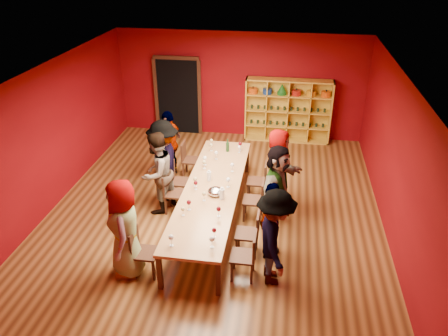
{
  "coord_description": "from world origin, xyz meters",
  "views": [
    {
      "loc": [
        1.41,
        -7.49,
        5.22
      ],
      "look_at": [
        0.23,
        0.12,
        1.15
      ],
      "focal_mm": 35.0,
      "sensor_mm": 36.0,
      "label": 1
    }
  ],
  "objects": [
    {
      "name": "wine_glass_11",
      "position": [
        -0.34,
        -1.08,
        0.88
      ],
      "size": [
        0.07,
        0.07,
        0.19
      ],
      "color": "white",
      "rests_on": "tasting_table"
    },
    {
      "name": "person_left_2",
      "position": [
        -1.19,
        0.16,
        0.89
      ],
      "size": [
        0.76,
        0.98,
        1.79
      ],
      "primitive_type": "imported",
      "rotation": [
        0.0,
        0.0,
        -1.94
      ],
      "color": "silver",
      "rests_on": "ground"
    },
    {
      "name": "spittoon_bowl",
      "position": [
        0.12,
        -0.27,
        0.82
      ],
      "size": [
        0.31,
        0.31,
        0.17
      ],
      "primitive_type": "ellipsoid",
      "color": "silver",
      "rests_on": "tasting_table"
    },
    {
      "name": "carafe_b",
      "position": [
        0.27,
        -0.4,
        0.86
      ],
      "size": [
        0.11,
        0.11,
        0.25
      ],
      "color": "white",
      "rests_on": "tasting_table"
    },
    {
      "name": "person_right_1",
      "position": [
        1.24,
        -1.02,
        0.76
      ],
      "size": [
        0.49,
        0.93,
        1.52
      ],
      "primitive_type": "imported",
      "rotation": [
        0.0,
        0.0,
        1.47
      ],
      "color": "#505055",
      "rests_on": "ground"
    },
    {
      "name": "person_right_0",
      "position": [
        1.34,
        -1.66,
        0.88
      ],
      "size": [
        0.65,
        1.2,
        1.75
      ],
      "primitive_type": "imported",
      "rotation": [
        0.0,
        0.0,
        1.74
      ],
      "color": "#5785B3",
      "rests_on": "ground"
    },
    {
      "name": "carafe_a",
      "position": [
        -0.11,
        0.27,
        0.86
      ],
      "size": [
        0.09,
        0.09,
        0.24
      ],
      "color": "white",
      "rests_on": "tasting_table"
    },
    {
      "name": "wine_glass_14",
      "position": [
        -0.37,
        1.94,
        0.89
      ],
      "size": [
        0.08,
        0.08,
        0.19
      ],
      "color": "white",
      "rests_on": "tasting_table"
    },
    {
      "name": "wine_glass_3",
      "position": [
        -0.34,
        -0.01,
        0.91
      ],
      "size": [
        0.09,
        0.09,
        0.22
      ],
      "color": "white",
      "rests_on": "tasting_table"
    },
    {
      "name": "chair_person_left_3",
      "position": [
        -0.91,
        0.67,
        0.5
      ],
      "size": [
        0.42,
        0.42,
        0.89
      ],
      "color": "#321A10",
      "rests_on": "ground"
    },
    {
      "name": "wine_glass_8",
      "position": [
        -0.33,
        0.94,
        0.91
      ],
      "size": [
        0.09,
        0.09,
        0.22
      ],
      "color": "white",
      "rests_on": "tasting_table"
    },
    {
      "name": "wine_bottle",
      "position": [
        0.06,
        1.71,
        0.87
      ],
      "size": [
        0.1,
        0.1,
        0.31
      ],
      "color": "#153A1B",
      "rests_on": "tasting_table"
    },
    {
      "name": "shelving_unit",
      "position": [
        1.4,
        4.32,
        0.98
      ],
      "size": [
        2.4,
        0.4,
        1.8
      ],
      "color": "gold",
      "rests_on": "ground"
    },
    {
      "name": "chair_person_right_0",
      "position": [
        0.91,
        -1.66,
        0.5
      ],
      "size": [
        0.42,
        0.42,
        0.89
      ],
      "color": "#321A10",
      "rests_on": "ground"
    },
    {
      "name": "wine_glass_12",
      "position": [
        0.33,
        -1.63,
        0.89
      ],
      "size": [
        0.08,
        0.08,
        0.19
      ],
      "color": "white",
      "rests_on": "tasting_table"
    },
    {
      "name": "wine_glass_0",
      "position": [
        0.34,
        1.69,
        0.88
      ],
      "size": [
        0.07,
        0.07,
        0.18
      ],
      "color": "white",
      "rests_on": "tasting_table"
    },
    {
      "name": "wine_glass_17",
      "position": [
        -0.32,
        1.68,
        0.89
      ],
      "size": [
        0.08,
        0.08,
        0.2
      ],
      "color": "white",
      "rests_on": "tasting_table"
    },
    {
      "name": "chair_person_left_4",
      "position": [
        -0.91,
        1.74,
        0.5
      ],
      "size": [
        0.42,
        0.42,
        0.89
      ],
      "color": "#321A10",
      "rests_on": "ground"
    },
    {
      "name": "chair_person_left_2",
      "position": [
        -0.91,
        0.16,
        0.5
      ],
      "size": [
        0.42,
        0.42,
        0.89
      ],
      "color": "#321A10",
      "rests_on": "ground"
    },
    {
      "name": "room_shell",
      "position": [
        0.0,
        0.0,
        1.5
      ],
      "size": [
        7.1,
        9.1,
        3.04
      ],
      "color": "#5B3418",
      "rests_on": "ground"
    },
    {
      "name": "person_left_3",
      "position": [
        -1.18,
        0.67,
        0.92
      ],
      "size": [
        0.83,
        1.29,
        1.85
      ],
      "primitive_type": "imported",
      "rotation": [
        0.0,
        0.0,
        -1.27
      ],
      "color": "#5E81C3",
      "rests_on": "ground"
    },
    {
      "name": "person_left_4",
      "position": [
        -1.35,
        1.74,
        0.83
      ],
      "size": [
        0.65,
        1.05,
        1.66
      ],
      "primitive_type": "imported",
      "rotation": [
        0.0,
        0.0,
        -1.79
      ],
      "color": "#5577AE",
      "rests_on": "ground"
    },
    {
      "name": "wine_glass_16",
      "position": [
        -0.06,
        -0.52,
        0.89
      ],
      "size": [
        0.08,
        0.08,
        0.2
      ],
      "color": "white",
      "rests_on": "tasting_table"
    },
    {
      "name": "wine_glass_10",
      "position": [
        0.32,
        0.06,
        0.91
      ],
      "size": [
        0.09,
        0.09,
        0.22
      ],
      "color": "white",
      "rests_on": "tasting_table"
    },
    {
      "name": "chair_person_left_0",
      "position": [
        -0.91,
        -1.83,
        0.5
      ],
      "size": [
        0.42,
        0.42,
        0.89
      ],
      "color": "#321A10",
      "rests_on": "ground"
    },
    {
      "name": "wine_glass_9",
      "position": [
        -0.27,
        -0.88,
        0.9
      ],
      "size": [
        0.09,
        0.09,
        0.21
      ],
      "color": "white",
      "rests_on": "tasting_table"
    },
    {
      "name": "wine_glass_15",
      "position": [
        -0.31,
        0.77,
        0.9
      ],
      "size": [
        0.08,
        0.08,
        0.2
      ],
      "color": "white",
      "rests_on": "tasting_table"
    },
    {
      "name": "wine_glass_1",
      "position": [
        -0.32,
        -1.96,
        0.91
      ],
      "size": [
        0.09,
        0.09,
        0.22
      ],
      "color": "white",
      "rests_on": "tasting_table"
    },
    {
      "name": "chair_person_right_3",
      "position": [
        0.91,
        0.94,
        0.5
      ],
      "size": [
        0.42,
        0.42,
        0.89
      ],
      "color": "#321A10",
      "rests_on": "ground"
    },
    {
      "name": "wine_glass_5",
      "position": [
        -0.31,
        -0.13,
        0.89
      ],
      "size": [
        0.08,
        0.08,
        0.19
      ],
      "color": "white",
      "rests_on": "tasting_table"
    },
    {
      "name": "wine_glass_4",
      "position": [
        -0.13,
        1.26,
        0.9
      ],
      "size": [
        0.08,
        0.08,
        0.21
      ],
      "color": "white",
      "rests_on": "tasting_table"
    },
    {
      "name": "tasting_table",
      "position": [
        0.0,
        0.0,
        0.7
      ],
      "size": [
        1.1,
        4.5,
        0.75
      ],
      "color": "#A97546",
      "rests_on": "ground"
    },
    {
      "name": "wine_glass_13",
      "position": [
        0.31,
        0.73,
        0.9
      ],
      "size": [
        0.08,
        0.08,
        0.21
      ],
      "color": "white",
      "rests_on": "tasting_table"
    },
    {
      "name": "chair_person_right_1",
      "position": [
        0.91,
        -1.02,
        0.5
      ],
      "size": [
        0.42,
        0.42,
        0.89
      ],
      "color": "#321A10",
      "rests_on": "ground"
    },
    {
      "name": "person_right_2",
      "position": [
        1.3,
        0.15,
        0.85
      ],
      "size": [
        0.99,
        1.63,
        1.7
      ],
      "primitive_type": "imported",
      "rotation": [
        0.0,
        0.0,
        1.2
      ],
      "color": "#D58E90",
      "rests_on": "ground"
    },
    {
      "name": "wine_glass_2",
      "position": [
        0.3,
        -1.01,
        0.9
      ],
      "size": [
        0.08,
        0.08,
        0.21
      ],
      "color": "white",
      "rests_on": "tasting_table"
    },
    {
      "name": "wine_glass_7",
      "position": [
        0.34,
        -1.9,
        0.91
      ],
      "size": [
        0.09,
        0.09,
        0.21
      ],
      "color": "white",
      "rests_on": "tasting_table"
    },
    {
      "name": "chair_person_right_2",
      "position": [
        0.91,
        0.15,
        0.5
      ],
      "size": [
        0.42,
        0.42,
        0.89
      ],
      "color": "#321A10",
      "rests_on": "ground"
    },
    {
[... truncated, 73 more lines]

